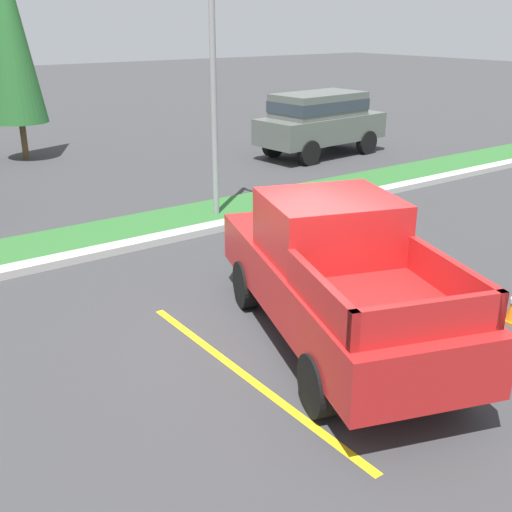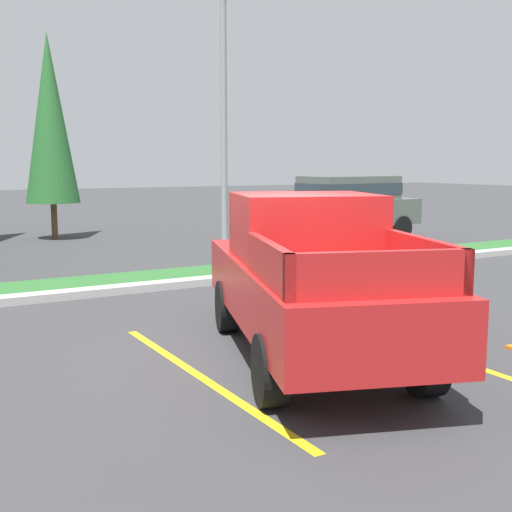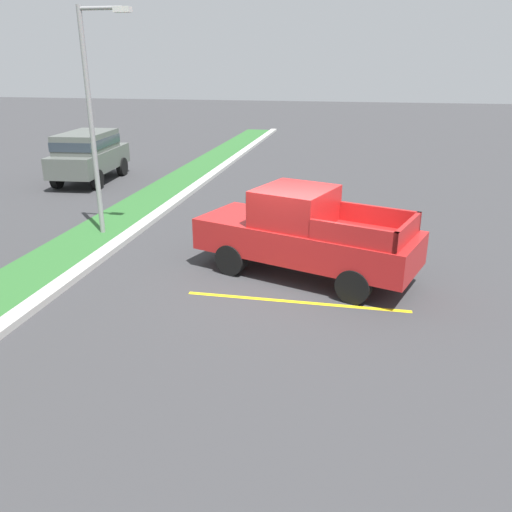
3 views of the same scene
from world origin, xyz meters
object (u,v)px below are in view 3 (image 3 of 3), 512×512
suv_distant (88,153)px  traffic_cone (355,232)px  pickup_truck_main (304,234)px  street_light (95,108)px

suv_distant → traffic_cone: bearing=-117.6°
pickup_truck_main → suv_distant: bearing=49.5°
pickup_truck_main → traffic_cone: bearing=-23.8°
suv_distant → street_light: street_light is taller
pickup_truck_main → street_light: size_ratio=0.89×
pickup_truck_main → traffic_cone: 3.05m
street_light → traffic_cone: bearing=-84.3°
street_light → traffic_cone: 8.01m
suv_distant → traffic_cone: (-5.89, -11.28, -0.95)m
suv_distant → street_light: (-6.62, -4.04, 2.41)m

